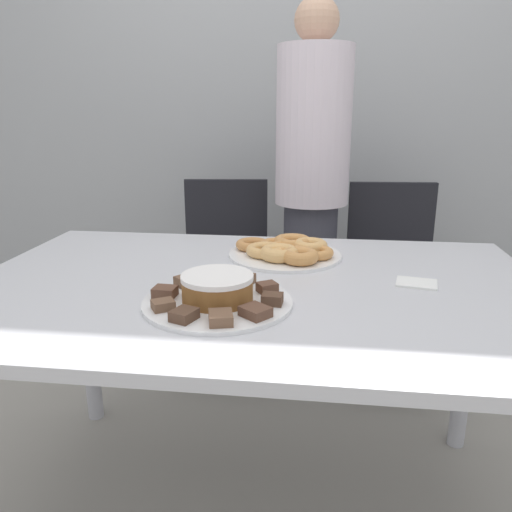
{
  "coord_description": "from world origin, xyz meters",
  "views": [
    {
      "loc": [
        0.16,
        -1.23,
        1.2
      ],
      "look_at": [
        0.0,
        0.04,
        0.82
      ],
      "focal_mm": 35.0,
      "sensor_mm": 36.0,
      "label": 1
    }
  ],
  "objects_px": {
    "office_chair_left": "(225,282)",
    "frosted_cake": "(217,287)",
    "office_chair_right": "(393,289)",
    "plate_donuts": "(285,255)",
    "napkin": "(417,283)",
    "plate_cake": "(218,302)",
    "person_standing": "(312,190)"
  },
  "relations": [
    {
      "from": "person_standing",
      "to": "napkin",
      "type": "height_order",
      "value": "person_standing"
    },
    {
      "from": "plate_cake",
      "to": "plate_donuts",
      "type": "height_order",
      "value": "same"
    },
    {
      "from": "person_standing",
      "to": "office_chair_right",
      "type": "relative_size",
      "value": 1.85
    },
    {
      "from": "office_chair_left",
      "to": "napkin",
      "type": "xyz_separation_m",
      "value": [
        0.69,
        -0.92,
        0.35
      ]
    },
    {
      "from": "person_standing",
      "to": "plate_cake",
      "type": "height_order",
      "value": "person_standing"
    },
    {
      "from": "person_standing",
      "to": "office_chair_left",
      "type": "height_order",
      "value": "person_standing"
    },
    {
      "from": "office_chair_left",
      "to": "frosted_cake",
      "type": "xyz_separation_m",
      "value": [
        0.2,
        -1.12,
        0.39
      ]
    },
    {
      "from": "plate_donuts",
      "to": "napkin",
      "type": "xyz_separation_m",
      "value": [
        0.36,
        -0.21,
        -0.0
      ]
    },
    {
      "from": "plate_cake",
      "to": "frosted_cake",
      "type": "bearing_deg",
      "value": -90.0
    },
    {
      "from": "frosted_cake",
      "to": "napkin",
      "type": "relative_size",
      "value": 1.45
    },
    {
      "from": "plate_donuts",
      "to": "napkin",
      "type": "relative_size",
      "value": 2.99
    },
    {
      "from": "plate_donuts",
      "to": "napkin",
      "type": "bearing_deg",
      "value": -30.54
    },
    {
      "from": "office_chair_left",
      "to": "napkin",
      "type": "bearing_deg",
      "value": -59.69
    },
    {
      "from": "office_chair_left",
      "to": "plate_donuts",
      "type": "xyz_separation_m",
      "value": [
        0.33,
        -0.71,
        0.35
      ]
    },
    {
      "from": "office_chair_right",
      "to": "frosted_cake",
      "type": "bearing_deg",
      "value": -121.51
    },
    {
      "from": "office_chair_right",
      "to": "person_standing",
      "type": "bearing_deg",
      "value": -179.57
    },
    {
      "from": "office_chair_left",
      "to": "plate_donuts",
      "type": "relative_size",
      "value": 2.53
    },
    {
      "from": "person_standing",
      "to": "frosted_cake",
      "type": "distance_m",
      "value": 1.11
    },
    {
      "from": "office_chair_right",
      "to": "plate_donuts",
      "type": "relative_size",
      "value": 2.53
    },
    {
      "from": "person_standing",
      "to": "frosted_cake",
      "type": "height_order",
      "value": "person_standing"
    },
    {
      "from": "frosted_cake",
      "to": "plate_donuts",
      "type": "bearing_deg",
      "value": 72.59
    },
    {
      "from": "frosted_cake",
      "to": "plate_cake",
      "type": "bearing_deg",
      "value": 90.0
    },
    {
      "from": "frosted_cake",
      "to": "napkin",
      "type": "xyz_separation_m",
      "value": [
        0.49,
        0.2,
        -0.04
      ]
    },
    {
      "from": "office_chair_left",
      "to": "plate_cake",
      "type": "bearing_deg",
      "value": -86.5
    },
    {
      "from": "plate_donuts",
      "to": "frosted_cake",
      "type": "distance_m",
      "value": 0.44
    },
    {
      "from": "plate_donuts",
      "to": "office_chair_left",
      "type": "bearing_deg",
      "value": 114.74
    },
    {
      "from": "plate_cake",
      "to": "plate_donuts",
      "type": "bearing_deg",
      "value": 72.59
    },
    {
      "from": "plate_cake",
      "to": "plate_donuts",
      "type": "xyz_separation_m",
      "value": [
        0.13,
        0.41,
        0.0
      ]
    },
    {
      "from": "office_chair_right",
      "to": "napkin",
      "type": "bearing_deg",
      "value": -99.72
    },
    {
      "from": "plate_cake",
      "to": "person_standing",
      "type": "bearing_deg",
      "value": 79.76
    },
    {
      "from": "person_standing",
      "to": "office_chair_left",
      "type": "bearing_deg",
      "value": 175.52
    },
    {
      "from": "office_chair_left",
      "to": "napkin",
      "type": "height_order",
      "value": "office_chair_left"
    }
  ]
}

